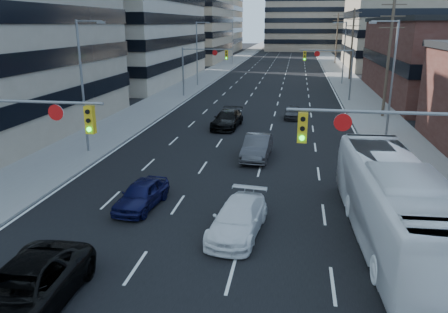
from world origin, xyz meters
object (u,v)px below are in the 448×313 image
at_px(black_pickup, 24,290).
at_px(sedan_blue, 142,194).
at_px(white_van, 238,219).
at_px(transit_bus, 395,204).

height_order(black_pickup, sedan_blue, black_pickup).
height_order(black_pickup, white_van, black_pickup).
distance_m(black_pickup, sedan_blue, 8.53).
distance_m(black_pickup, transit_bus, 14.06).
bearing_deg(transit_bus, black_pickup, -154.31).
bearing_deg(white_van, black_pickup, -126.01).
distance_m(black_pickup, white_van, 8.74).
height_order(white_van, sedan_blue, white_van).
relative_size(white_van, sedan_blue, 1.21).
bearing_deg(white_van, transit_bus, 9.12).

